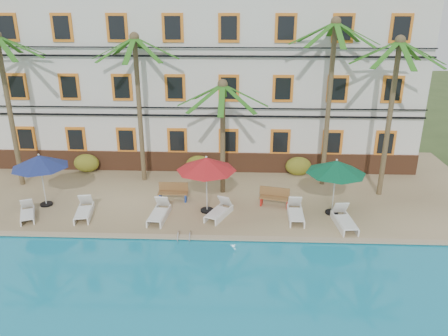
{
  "coord_description": "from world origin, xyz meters",
  "views": [
    {
      "loc": [
        2.22,
        -17.28,
        9.8
      ],
      "look_at": [
        1.4,
        3.0,
        2.0
      ],
      "focal_mm": 35.0,
      "sensor_mm": 36.0,
      "label": 1
    }
  ],
  "objects_px": {
    "pool_ladder": "(184,239)",
    "bench_right": "(275,197)",
    "lounger_b": "(84,210)",
    "umbrella_blue": "(40,161)",
    "umbrella_red": "(206,164)",
    "palm_b": "(138,89)",
    "palm_d": "(331,82)",
    "lounger_d": "(219,211)",
    "lounger_f": "(344,220)",
    "palm_e": "(392,96)",
    "lounger_c": "(159,212)",
    "palm_c": "(223,119)",
    "umbrella_green": "(336,167)",
    "bench_left": "(173,192)",
    "palm_a": "(6,90)",
    "lounger_a": "(27,213)",
    "lounger_e": "(296,212)"
  },
  "relations": [
    {
      "from": "pool_ladder",
      "to": "palm_e",
      "type": "bearing_deg",
      "value": 27.55
    },
    {
      "from": "lounger_a",
      "to": "bench_left",
      "type": "distance_m",
      "value": 6.93
    },
    {
      "from": "palm_e",
      "to": "palm_b",
      "type": "bearing_deg",
      "value": 173.46
    },
    {
      "from": "lounger_d",
      "to": "lounger_f",
      "type": "relative_size",
      "value": 0.94
    },
    {
      "from": "umbrella_green",
      "to": "lounger_f",
      "type": "distance_m",
      "value": 2.43
    },
    {
      "from": "lounger_c",
      "to": "lounger_d",
      "type": "distance_m",
      "value": 2.81
    },
    {
      "from": "lounger_d",
      "to": "palm_b",
      "type": "bearing_deg",
      "value": 136.04
    },
    {
      "from": "lounger_a",
      "to": "lounger_d",
      "type": "height_order",
      "value": "lounger_d"
    },
    {
      "from": "palm_e",
      "to": "lounger_f",
      "type": "height_order",
      "value": "palm_e"
    },
    {
      "from": "palm_c",
      "to": "umbrella_green",
      "type": "xyz_separation_m",
      "value": [
        5.35,
        -2.31,
        -1.61
      ]
    },
    {
      "from": "lounger_c",
      "to": "lounger_e",
      "type": "relative_size",
      "value": 1.03
    },
    {
      "from": "palm_c",
      "to": "palm_e",
      "type": "bearing_deg",
      "value": 0.28
    },
    {
      "from": "pool_ladder",
      "to": "bench_right",
      "type": "bearing_deg",
      "value": 40.29
    },
    {
      "from": "bench_left",
      "to": "palm_e",
      "type": "bearing_deg",
      "value": 6.21
    },
    {
      "from": "lounger_b",
      "to": "umbrella_blue",
      "type": "bearing_deg",
      "value": 155.18
    },
    {
      "from": "palm_a",
      "to": "palm_e",
      "type": "height_order",
      "value": "palm_a"
    },
    {
      "from": "umbrella_blue",
      "to": "lounger_c",
      "type": "distance_m",
      "value": 6.35
    },
    {
      "from": "palm_a",
      "to": "bench_left",
      "type": "height_order",
      "value": "palm_a"
    },
    {
      "from": "umbrella_blue",
      "to": "lounger_f",
      "type": "height_order",
      "value": "umbrella_blue"
    },
    {
      "from": "palm_b",
      "to": "bench_right",
      "type": "height_order",
      "value": "palm_b"
    },
    {
      "from": "palm_d",
      "to": "lounger_d",
      "type": "relative_size",
      "value": 4.58
    },
    {
      "from": "palm_c",
      "to": "lounger_e",
      "type": "relative_size",
      "value": 3.1
    },
    {
      "from": "lounger_b",
      "to": "lounger_d",
      "type": "height_order",
      "value": "lounger_b"
    },
    {
      "from": "lounger_c",
      "to": "bench_right",
      "type": "height_order",
      "value": "bench_right"
    },
    {
      "from": "lounger_d",
      "to": "bench_right",
      "type": "distance_m",
      "value": 3.0
    },
    {
      "from": "palm_b",
      "to": "bench_right",
      "type": "xyz_separation_m",
      "value": [
        7.21,
        -3.06,
        -4.73
      ]
    },
    {
      "from": "umbrella_blue",
      "to": "lounger_b",
      "type": "distance_m",
      "value": 3.25
    },
    {
      "from": "palm_d",
      "to": "bench_left",
      "type": "relative_size",
      "value": 5.88
    },
    {
      "from": "lounger_a",
      "to": "palm_d",
      "type": "bearing_deg",
      "value": 17.91
    },
    {
      "from": "lounger_c",
      "to": "palm_b",
      "type": "bearing_deg",
      "value": 110.19
    },
    {
      "from": "umbrella_blue",
      "to": "umbrella_red",
      "type": "bearing_deg",
      "value": -2.48
    },
    {
      "from": "palm_a",
      "to": "pool_ladder",
      "type": "distance_m",
      "value": 12.43
    },
    {
      "from": "lounger_e",
      "to": "bench_left",
      "type": "distance_m",
      "value": 6.27
    },
    {
      "from": "umbrella_red",
      "to": "pool_ladder",
      "type": "xyz_separation_m",
      "value": [
        -0.77,
        -2.68,
        -2.43
      ]
    },
    {
      "from": "palm_b",
      "to": "palm_d",
      "type": "height_order",
      "value": "palm_d"
    },
    {
      "from": "umbrella_blue",
      "to": "bench_left",
      "type": "bearing_deg",
      "value": 7.76
    },
    {
      "from": "palm_b",
      "to": "palm_e",
      "type": "distance_m",
      "value": 12.9
    },
    {
      "from": "lounger_c",
      "to": "umbrella_green",
      "type": "bearing_deg",
      "value": 5.92
    },
    {
      "from": "palm_a",
      "to": "palm_e",
      "type": "relative_size",
      "value": 1.02
    },
    {
      "from": "bench_left",
      "to": "bench_right",
      "type": "xyz_separation_m",
      "value": [
        5.14,
        -0.42,
        0.0
      ]
    },
    {
      "from": "palm_d",
      "to": "umbrella_red",
      "type": "relative_size",
      "value": 3.11
    },
    {
      "from": "umbrella_green",
      "to": "lounger_a",
      "type": "bearing_deg",
      "value": -175.79
    },
    {
      "from": "umbrella_blue",
      "to": "bench_right",
      "type": "bearing_deg",
      "value": 2.18
    },
    {
      "from": "palm_c",
      "to": "lounger_a",
      "type": "bearing_deg",
      "value": -159.55
    },
    {
      "from": "lounger_b",
      "to": "pool_ladder",
      "type": "xyz_separation_m",
      "value": [
        5.01,
        -1.97,
        -0.29
      ]
    },
    {
      "from": "palm_d",
      "to": "lounger_a",
      "type": "distance_m",
      "value": 16.17
    },
    {
      "from": "palm_e",
      "to": "bench_left",
      "type": "distance_m",
      "value": 11.79
    },
    {
      "from": "lounger_a",
      "to": "pool_ladder",
      "type": "height_order",
      "value": "lounger_a"
    },
    {
      "from": "lounger_c",
      "to": "bench_left",
      "type": "distance_m",
      "value": 2.07
    },
    {
      "from": "umbrella_green",
      "to": "lounger_b",
      "type": "bearing_deg",
      "value": -176.42
    }
  ]
}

